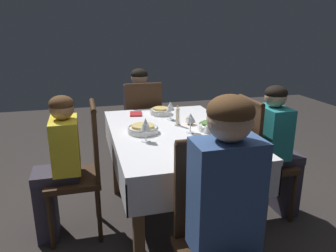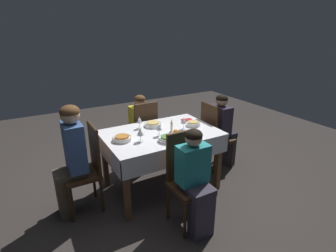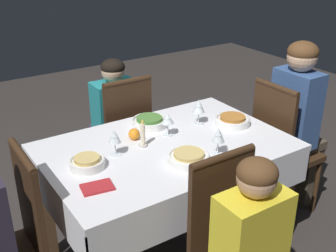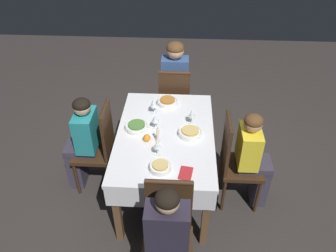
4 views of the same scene
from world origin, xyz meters
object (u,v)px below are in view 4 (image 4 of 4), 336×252
(bowl_west, at_px, (167,101))
(chair_south, at_px, (99,145))
(person_adult_denim, at_px, (175,83))
(wine_glass_west, at_px, (154,103))
(wine_glass_south, at_px, (155,119))
(chair_west, at_px, (174,102))
(wine_glass_north, at_px, (192,114))
(orange_fruit, at_px, (147,138))
(person_child_dark, at_px, (167,246))
(napkin_red_folded, at_px, (186,173))
(chair_north, at_px, (235,160))
(bowl_south, at_px, (137,126))
(bowl_north, at_px, (190,132))
(person_child_yellow, at_px, (253,157))
(chair_east, at_px, (168,232))
(candle_centerpiece, at_px, (158,136))
(bowl_east, at_px, (160,167))
(person_child_teal, at_px, (82,140))
(dining_table, at_px, (165,141))
(wine_glass_east, at_px, (157,145))

(bowl_west, bearing_deg, chair_south, -56.72)
(bowl_west, bearing_deg, person_adult_denim, 174.10)
(wine_glass_west, distance_m, wine_glass_south, 0.25)
(bowl_west, bearing_deg, chair_west, 171.91)
(chair_south, relative_size, wine_glass_west, 6.21)
(wine_glass_north, height_order, orange_fruit, wine_glass_north)
(chair_west, distance_m, wine_glass_south, 0.89)
(person_child_dark, xyz_separation_m, napkin_red_folded, (-0.54, 0.12, 0.17))
(chair_north, distance_m, bowl_south, 0.96)
(bowl_north, bearing_deg, orange_fruit, -74.60)
(chair_west, bearing_deg, orange_fruit, 78.40)
(chair_west, xyz_separation_m, person_child_yellow, (0.95, 0.77, 0.04))
(chair_south, distance_m, bowl_south, 0.46)
(chair_east, relative_size, candle_centerpiece, 6.18)
(chair_east, height_order, wine_glass_north, chair_east)
(bowl_east, bearing_deg, person_child_teal, -123.03)
(wine_glass_west, xyz_separation_m, bowl_south, (0.27, -0.14, -0.08))
(person_adult_denim, bearing_deg, bowl_east, 87.73)
(wine_glass_north, bearing_deg, chair_north, 60.17)
(bowl_east, relative_size, orange_fruit, 2.73)
(chair_west, bearing_deg, dining_table, 86.85)
(bowl_south, bearing_deg, chair_south, -91.29)
(wine_glass_north, height_order, candle_centerpiece, candle_centerpiece)
(bowl_north, relative_size, wine_glass_south, 1.53)
(bowl_west, height_order, wine_glass_west, wine_glass_west)
(dining_table, xyz_separation_m, chair_west, (-0.88, 0.05, -0.13))
(person_child_yellow, bearing_deg, candle_centerpiece, 92.87)
(wine_glass_west, xyz_separation_m, orange_fruit, (0.43, -0.02, -0.08))
(bowl_south, bearing_deg, wine_glass_east, 32.97)
(chair_south, xyz_separation_m, napkin_red_folded, (0.56, 0.85, 0.24))
(chair_north, xyz_separation_m, bowl_west, (-0.55, -0.66, 0.26))
(chair_west, xyz_separation_m, bowl_east, (1.34, -0.06, 0.26))
(candle_centerpiece, bearing_deg, person_child_teal, -103.09)
(bowl_south, bearing_deg, chair_north, 82.38)
(chair_west, relative_size, person_child_yellow, 0.94)
(candle_centerpiece, distance_m, napkin_red_folded, 0.46)
(wine_glass_east, bearing_deg, person_adult_denim, 175.80)
(wine_glass_east, height_order, bowl_south, wine_glass_east)
(dining_table, distance_m, wine_glass_east, 0.35)
(bowl_west, distance_m, bowl_east, 0.94)
(napkin_red_folded, bearing_deg, bowl_west, -168.48)
(chair_north, bearing_deg, chair_east, 144.45)
(candle_centerpiece, bearing_deg, chair_east, 9.80)
(person_child_yellow, distance_m, wine_glass_east, 0.93)
(person_child_dark, bearing_deg, chair_west, 90.78)
(chair_west, height_order, chair_south, same)
(chair_north, distance_m, napkin_red_folded, 0.67)
(napkin_red_folded, bearing_deg, person_child_dark, -12.44)
(chair_south, xyz_separation_m, bowl_east, (0.52, 0.64, 0.26))
(chair_east, xyz_separation_m, chair_north, (-0.81, 0.58, 0.00))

